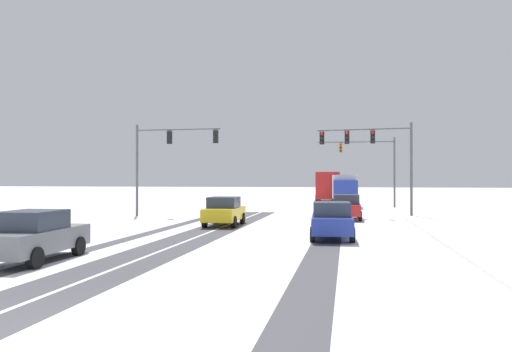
{
  "coord_description": "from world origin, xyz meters",
  "views": [
    {
      "loc": [
        5.21,
        -7.45,
        2.61
      ],
      "look_at": [
        0.0,
        20.41,
        2.8
      ],
      "focal_mm": 34.18,
      "sensor_mm": 36.0,
      "label": 1
    }
  ],
  "objects_px": {
    "traffic_signal_near_left": "(166,150)",
    "car_yellow_cab_second": "(224,211)",
    "traffic_signal_far_right": "(372,159)",
    "bus_oncoming": "(329,185)",
    "car_blue_third": "(332,220)",
    "car_grey_fourth": "(34,236)",
    "car_red_lead": "(347,207)",
    "traffic_signal_near_right": "(372,148)",
    "box_truck_delivery": "(344,189)"
  },
  "relations": [
    {
      "from": "car_red_lead",
      "to": "box_truck_delivery",
      "type": "xyz_separation_m",
      "value": [
        -0.24,
        15.34,
        0.82
      ]
    },
    {
      "from": "traffic_signal_near_right",
      "to": "car_grey_fourth",
      "type": "height_order",
      "value": "traffic_signal_near_right"
    },
    {
      "from": "traffic_signal_far_right",
      "to": "car_red_lead",
      "type": "distance_m",
      "value": 15.07
    },
    {
      "from": "car_red_lead",
      "to": "car_blue_third",
      "type": "height_order",
      "value": "same"
    },
    {
      "from": "car_grey_fourth",
      "to": "traffic_signal_near_right",
      "type": "bearing_deg",
      "value": 60.97
    },
    {
      "from": "car_yellow_cab_second",
      "to": "box_truck_delivery",
      "type": "relative_size",
      "value": 0.55
    },
    {
      "from": "car_red_lead",
      "to": "bus_oncoming",
      "type": "xyz_separation_m",
      "value": [
        -2.05,
        24.42,
        1.18
      ]
    },
    {
      "from": "bus_oncoming",
      "to": "box_truck_delivery",
      "type": "height_order",
      "value": "bus_oncoming"
    },
    {
      "from": "traffic_signal_near_left",
      "to": "car_yellow_cab_second",
      "type": "height_order",
      "value": "traffic_signal_near_left"
    },
    {
      "from": "traffic_signal_near_right",
      "to": "bus_oncoming",
      "type": "xyz_separation_m",
      "value": [
        -3.81,
        21.72,
        -2.81
      ]
    },
    {
      "from": "traffic_signal_near_right",
      "to": "car_blue_third",
      "type": "height_order",
      "value": "traffic_signal_near_right"
    },
    {
      "from": "car_blue_third",
      "to": "car_grey_fourth",
      "type": "height_order",
      "value": "same"
    },
    {
      "from": "car_blue_third",
      "to": "car_grey_fourth",
      "type": "distance_m",
      "value": 11.92
    },
    {
      "from": "traffic_signal_near_left",
      "to": "car_red_lead",
      "type": "xyz_separation_m",
      "value": [
        12.59,
        -0.51,
        -3.84
      ]
    },
    {
      "from": "car_yellow_cab_second",
      "to": "car_blue_third",
      "type": "height_order",
      "value": "same"
    },
    {
      "from": "traffic_signal_far_right",
      "to": "bus_oncoming",
      "type": "xyz_separation_m",
      "value": [
        -4.39,
        9.98,
        -2.5
      ]
    },
    {
      "from": "car_yellow_cab_second",
      "to": "car_red_lead",
      "type": "bearing_deg",
      "value": 38.91
    },
    {
      "from": "car_grey_fourth",
      "to": "car_blue_third",
      "type": "bearing_deg",
      "value": 39.94
    },
    {
      "from": "traffic_signal_far_right",
      "to": "traffic_signal_near_left",
      "type": "distance_m",
      "value": 20.41
    },
    {
      "from": "traffic_signal_near_right",
      "to": "car_grey_fourth",
      "type": "bearing_deg",
      "value": -119.03
    },
    {
      "from": "car_blue_third",
      "to": "traffic_signal_near_left",
      "type": "bearing_deg",
      "value": 137.41
    },
    {
      "from": "car_red_lead",
      "to": "traffic_signal_near_left",
      "type": "bearing_deg",
      "value": 177.66
    },
    {
      "from": "car_red_lead",
      "to": "bus_oncoming",
      "type": "relative_size",
      "value": 0.37
    },
    {
      "from": "traffic_signal_near_left",
      "to": "car_blue_third",
      "type": "bearing_deg",
      "value": -42.59
    },
    {
      "from": "traffic_signal_near_right",
      "to": "bus_oncoming",
      "type": "distance_m",
      "value": 22.23
    },
    {
      "from": "car_yellow_cab_second",
      "to": "bus_oncoming",
      "type": "distance_m",
      "value": 30.28
    },
    {
      "from": "traffic_signal_near_left",
      "to": "car_yellow_cab_second",
      "type": "bearing_deg",
      "value": -45.87
    },
    {
      "from": "box_truck_delivery",
      "to": "traffic_signal_near_right",
      "type": "bearing_deg",
      "value": -81.0
    },
    {
      "from": "traffic_signal_far_right",
      "to": "traffic_signal_near_left",
      "type": "xyz_separation_m",
      "value": [
        -14.93,
        -13.92,
        0.16
      ]
    },
    {
      "from": "bus_oncoming",
      "to": "car_yellow_cab_second",
      "type": "bearing_deg",
      "value": -98.99
    },
    {
      "from": "traffic_signal_near_right",
      "to": "traffic_signal_near_left",
      "type": "relative_size",
      "value": 1.0
    },
    {
      "from": "traffic_signal_near_right",
      "to": "traffic_signal_far_right",
      "type": "relative_size",
      "value": 0.92
    },
    {
      "from": "traffic_signal_near_left",
      "to": "car_grey_fourth",
      "type": "bearing_deg",
      "value": -81.46
    },
    {
      "from": "traffic_signal_near_left",
      "to": "car_blue_third",
      "type": "relative_size",
      "value": 1.55
    },
    {
      "from": "car_blue_third",
      "to": "box_truck_delivery",
      "type": "relative_size",
      "value": 0.56
    },
    {
      "from": "car_red_lead",
      "to": "car_blue_third",
      "type": "xyz_separation_m",
      "value": [
        -0.65,
        -10.46,
        0.0
      ]
    },
    {
      "from": "traffic_signal_far_right",
      "to": "bus_oncoming",
      "type": "relative_size",
      "value": 0.64
    },
    {
      "from": "traffic_signal_near_right",
      "to": "car_grey_fourth",
      "type": "distance_m",
      "value": 24.13
    },
    {
      "from": "car_red_lead",
      "to": "car_yellow_cab_second",
      "type": "height_order",
      "value": "same"
    },
    {
      "from": "traffic_signal_near_left",
      "to": "car_yellow_cab_second",
      "type": "distance_m",
      "value": 9.18
    },
    {
      "from": "box_truck_delivery",
      "to": "traffic_signal_far_right",
      "type": "bearing_deg",
      "value": -19.46
    },
    {
      "from": "car_red_lead",
      "to": "car_yellow_cab_second",
      "type": "xyz_separation_m",
      "value": [
        -6.78,
        -5.47,
        0.0
      ]
    },
    {
      "from": "car_grey_fourth",
      "to": "bus_oncoming",
      "type": "relative_size",
      "value": 0.38
    },
    {
      "from": "traffic_signal_far_right",
      "to": "box_truck_delivery",
      "type": "bearing_deg",
      "value": 160.54
    },
    {
      "from": "bus_oncoming",
      "to": "traffic_signal_near_left",
      "type": "bearing_deg",
      "value": -113.79
    },
    {
      "from": "traffic_signal_near_right",
      "to": "car_yellow_cab_second",
      "type": "distance_m",
      "value": 12.48
    },
    {
      "from": "car_yellow_cab_second",
      "to": "bus_oncoming",
      "type": "height_order",
      "value": "bus_oncoming"
    },
    {
      "from": "traffic_signal_far_right",
      "to": "bus_oncoming",
      "type": "bearing_deg",
      "value": 113.73
    },
    {
      "from": "traffic_signal_near_right",
      "to": "car_blue_third",
      "type": "bearing_deg",
      "value": -100.38
    },
    {
      "from": "traffic_signal_near_left",
      "to": "bus_oncoming",
      "type": "bearing_deg",
      "value": 66.21
    }
  ]
}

